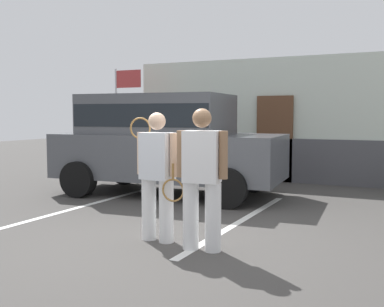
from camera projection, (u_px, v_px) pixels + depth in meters
ground_plane at (171, 241)px, 6.13m from camera, size 40.00×40.00×0.00m
parking_stripe_0 at (88, 205)px, 8.58m from camera, size 0.12×4.40×0.01m
parking_stripe_1 at (241, 221)px, 7.29m from camera, size 0.12×4.40×0.01m
house_frontage at (291, 123)px, 11.50m from camera, size 8.29×0.40×3.03m
parked_suv at (164, 139)px, 9.66m from camera, size 4.75×2.48×2.05m
tennis_player_man at (157, 174)px, 6.09m from camera, size 0.76×0.30×1.68m
tennis_player_woman at (201, 178)px, 5.66m from camera, size 0.90×0.32×1.72m
flag_pole at (122, 102)px, 12.32m from camera, size 0.80×0.05×2.84m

